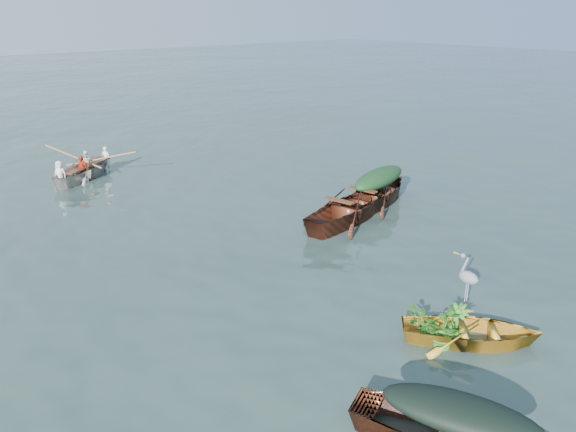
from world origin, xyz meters
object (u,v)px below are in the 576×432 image
green_tarp_boat (377,204)px  yellow_dinghy (470,342)px  open_wooden_boat (350,221)px  rowed_boat (86,178)px  heron (468,285)px

green_tarp_boat → yellow_dinghy: bearing=129.5°
yellow_dinghy → green_tarp_boat: bearing=11.5°
open_wooden_boat → rowed_boat: open_wooden_boat is taller
rowed_boat → heron: size_ratio=4.39×
yellow_dinghy → rowed_boat: bearing=52.6°
green_tarp_boat → rowed_boat: green_tarp_boat is taller
rowed_boat → heron: 14.14m
open_wooden_boat → rowed_boat: (-4.10, 8.79, 0.00)m
open_wooden_boat → heron: heron is taller
yellow_dinghy → heron: (0.37, 0.41, 0.86)m
open_wooden_boat → heron: size_ratio=5.43×
yellow_dinghy → rowed_boat: rowed_boat is taller
green_tarp_boat → heron: (-3.98, -5.64, 0.86)m
rowed_boat → yellow_dinghy: bearing=151.2°
open_wooden_boat → rowed_boat: size_ratio=1.24×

